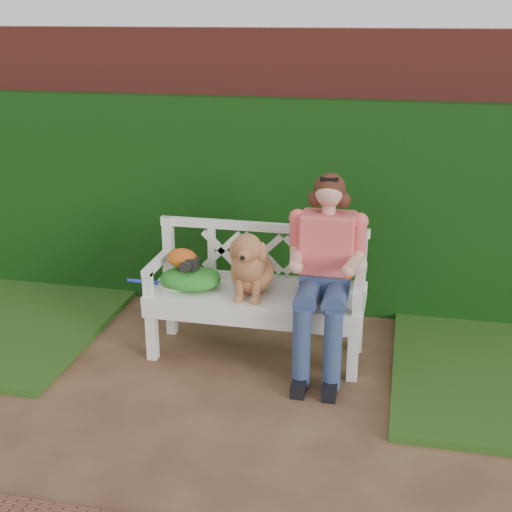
# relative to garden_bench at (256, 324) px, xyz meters

# --- Properties ---
(ground) EXTENTS (60.00, 60.00, 0.00)m
(ground) POSITION_rel_garden_bench_xyz_m (-0.14, -0.78, -0.24)
(ground) COLOR #492B1F
(brick_wall) EXTENTS (10.00, 0.30, 2.20)m
(brick_wall) POSITION_rel_garden_bench_xyz_m (-0.14, 1.12, 0.86)
(brick_wall) COLOR maroon
(brick_wall) RESTS_ON ground
(ivy_hedge) EXTENTS (10.00, 0.18, 1.70)m
(ivy_hedge) POSITION_rel_garden_bench_xyz_m (-0.14, 0.90, 0.61)
(ivy_hedge) COLOR #12390C
(ivy_hedge) RESTS_ON ground
(garden_bench) EXTENTS (1.60, 0.66, 0.48)m
(garden_bench) POSITION_rel_garden_bench_xyz_m (0.00, 0.00, 0.00)
(garden_bench) COLOR white
(garden_bench) RESTS_ON ground
(seated_woman) EXTENTS (0.63, 0.79, 1.28)m
(seated_woman) POSITION_rel_garden_bench_xyz_m (0.48, -0.02, 0.40)
(seated_woman) COLOR #EF4C66
(seated_woman) RESTS_ON ground
(dog) EXTENTS (0.33, 0.44, 0.48)m
(dog) POSITION_rel_garden_bench_xyz_m (-0.03, -0.03, 0.48)
(dog) COLOR #AD6A26
(dog) RESTS_ON garden_bench
(tennis_racket) EXTENTS (0.57, 0.26, 0.03)m
(tennis_racket) POSITION_rel_garden_bench_xyz_m (-0.59, -0.00, 0.25)
(tennis_racket) COLOR white
(tennis_racket) RESTS_ON garden_bench
(green_bag) EXTENTS (0.49, 0.41, 0.15)m
(green_bag) POSITION_rel_garden_bench_xyz_m (-0.47, -0.01, 0.31)
(green_bag) COLOR green
(green_bag) RESTS_ON garden_bench
(camera_item) EXTENTS (0.14, 0.11, 0.08)m
(camera_item) POSITION_rel_garden_bench_xyz_m (-0.47, -0.03, 0.43)
(camera_item) COLOR black
(camera_item) RESTS_ON green_bag
(baseball_glove) EXTENTS (0.23, 0.18, 0.14)m
(baseball_glove) POSITION_rel_garden_bench_xyz_m (-0.53, -0.00, 0.45)
(baseball_glove) COLOR #C45615
(baseball_glove) RESTS_ON green_bag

